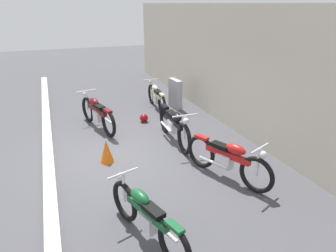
% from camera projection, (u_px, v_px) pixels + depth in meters
% --- Properties ---
extents(ground_plane, '(40.00, 40.00, 0.00)m').
position_uv_depth(ground_plane, '(118.00, 153.00, 7.58)').
color(ground_plane, '#47474C').
extents(building_wall, '(18.00, 0.30, 3.45)m').
position_uv_depth(building_wall, '(249.00, 73.00, 8.15)').
color(building_wall, beige).
rests_on(building_wall, ground_plane).
extents(curb_strip, '(18.00, 0.24, 0.12)m').
position_uv_depth(curb_strip, '(49.00, 162.00, 7.02)').
color(curb_strip, '#B7B2A8').
rests_on(curb_strip, ground_plane).
extents(stone_marker, '(0.70, 0.26, 1.00)m').
position_uv_depth(stone_marker, '(175.00, 94.00, 10.73)').
color(stone_marker, '#9E9EA3').
rests_on(stone_marker, ground_plane).
extents(helmet, '(0.25, 0.25, 0.25)m').
position_uv_depth(helmet, '(144.00, 118.00, 9.52)').
color(helmet, maroon).
rests_on(helmet, ground_plane).
extents(traffic_cone, '(0.32, 0.32, 0.55)m').
position_uv_depth(traffic_cone, '(107.00, 151.00, 7.06)').
color(traffic_cone, orange).
rests_on(traffic_cone, ground_plane).
extents(motorcycle_maroon, '(2.18, 0.82, 1.00)m').
position_uv_depth(motorcycle_maroon, '(97.00, 113.00, 8.90)').
color(motorcycle_maroon, black).
rests_on(motorcycle_maroon, ground_plane).
extents(motorcycle_cream, '(2.02, 0.56, 0.91)m').
position_uv_depth(motorcycle_cream, '(156.00, 96.00, 10.62)').
color(motorcycle_cream, black).
rests_on(motorcycle_cream, ground_plane).
extents(motorcycle_red, '(2.00, 1.02, 0.96)m').
position_uv_depth(motorcycle_red, '(228.00, 159.00, 6.31)').
color(motorcycle_red, black).
rests_on(motorcycle_red, ground_plane).
extents(motorcycle_green, '(1.96, 0.81, 0.91)m').
position_uv_depth(motorcycle_green, '(146.00, 216.00, 4.65)').
color(motorcycle_green, black).
rests_on(motorcycle_green, ground_plane).
extents(motorcycle_black, '(2.24, 0.63, 1.01)m').
position_uv_depth(motorcycle_black, '(174.00, 125.00, 8.01)').
color(motorcycle_black, black).
rests_on(motorcycle_black, ground_plane).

